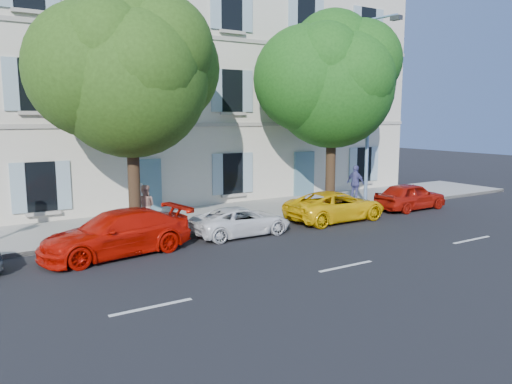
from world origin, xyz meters
TOP-DOWN VIEW (x-y plane):
  - ground at (0.00, 0.00)m, footprint 90.00×90.00m
  - sidewalk at (0.00, 4.45)m, footprint 36.00×4.50m
  - kerb at (0.00, 2.28)m, footprint 36.00×0.16m
  - building at (0.00, 10.20)m, footprint 28.00×7.00m
  - car_red_coupe at (-5.36, 0.83)m, footprint 5.08×2.62m
  - car_white_coupe at (-0.61, 1.05)m, footprint 3.81×1.78m
  - car_yellow_supercar at (4.10, 1.18)m, footprint 4.55×2.14m
  - car_red_hatchback at (8.76, 1.21)m, footprint 3.84×1.63m
  - tree_left at (-4.03, 2.92)m, footprint 5.51×5.51m
  - tree_right at (5.54, 3.25)m, footprint 5.64×5.64m
  - street_lamp at (7.40, 2.61)m, footprint 0.32×1.85m
  - pedestrian_a at (-3.50, 4.03)m, footprint 0.73×0.68m
  - pedestrian_b at (-3.45, 3.50)m, footprint 1.01×0.94m
  - pedestrian_c at (7.71, 3.82)m, footprint 0.58×1.11m

SIDE VIEW (x-z plane):
  - ground at x=0.00m, z-range 0.00..0.00m
  - sidewalk at x=0.00m, z-range 0.00..0.15m
  - kerb at x=0.00m, z-range 0.00..0.16m
  - car_white_coupe at x=-0.61m, z-range 0.00..1.06m
  - car_yellow_supercar at x=4.10m, z-range 0.00..1.26m
  - car_red_hatchback at x=8.76m, z-range 0.00..1.30m
  - car_red_coupe at x=-5.36m, z-range 0.00..1.41m
  - pedestrian_b at x=-3.45m, z-range 0.15..1.81m
  - pedestrian_a at x=-3.50m, z-range 0.15..1.83m
  - pedestrian_c at x=7.71m, z-range 0.15..1.95m
  - street_lamp at x=7.40m, z-range 0.73..9.43m
  - tree_left at x=-4.03m, z-range 1.38..9.92m
  - tree_right at x=5.54m, z-range 1.38..10.07m
  - building at x=0.00m, z-range 0.00..12.00m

